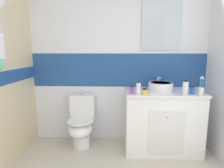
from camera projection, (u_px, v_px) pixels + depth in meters
wall_back_tiled at (119, 59)px, 2.80m from camera, size 3.20×0.20×2.50m
vanity_cabinet at (161, 120)px, 2.60m from camera, size 1.03×0.60×0.85m
sink_basin at (161, 86)px, 2.54m from camera, size 0.33×0.38×0.17m
toilet at (81, 123)px, 2.69m from camera, size 0.37×0.50×0.76m
toothbrush_cup at (201, 90)px, 2.30m from camera, size 0.07×0.07×0.23m
soap_dispenser at (138, 88)px, 2.33m from camera, size 0.06×0.06×0.18m
lotion_bottle_short at (192, 90)px, 2.32m from camera, size 0.06×0.06×0.11m
mouthwash_bottle at (185, 87)px, 2.31m from camera, size 0.07×0.07×0.18m
hair_gel_jar at (145, 91)px, 2.34m from camera, size 0.07×0.07×0.07m
perfume_flask_small at (132, 90)px, 2.35m from camera, size 0.05×0.03×0.10m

